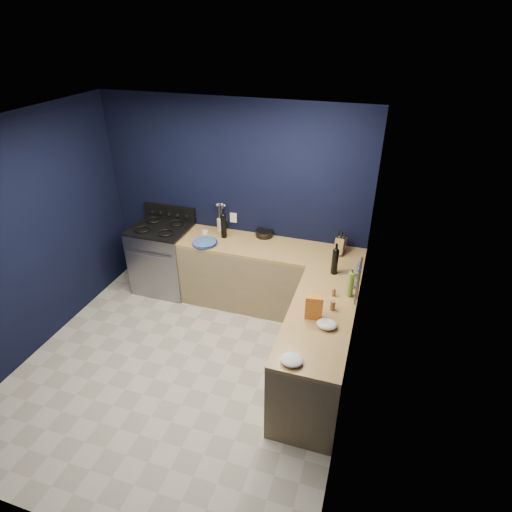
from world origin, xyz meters
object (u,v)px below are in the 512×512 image
at_px(plate_stack, 205,243).
at_px(crouton_bag, 314,307).
at_px(gas_range, 164,259).
at_px(knife_block, 340,246).
at_px(utensil_crock, 222,225).

height_order(plate_stack, crouton_bag, crouton_bag).
height_order(gas_range, crouton_bag, crouton_bag).
bearing_deg(gas_range, crouton_bag, -27.60).
bearing_deg(crouton_bag, knife_block, 78.73).
distance_m(plate_stack, utensil_crock, 0.45).
bearing_deg(utensil_crock, plate_stack, -97.81).
height_order(plate_stack, utensil_crock, utensil_crock).
relative_size(gas_range, utensil_crock, 5.79).
bearing_deg(plate_stack, knife_block, 10.30).
bearing_deg(utensil_crock, crouton_bag, -44.05).
relative_size(utensil_crock, crouton_bag, 0.66).
bearing_deg(plate_stack, crouton_bag, -33.12).
bearing_deg(crouton_bag, plate_stack, 138.41).
distance_m(utensil_crock, knife_block, 1.60).
xyz_separation_m(gas_range, utensil_crock, (0.78, 0.27, 0.52)).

